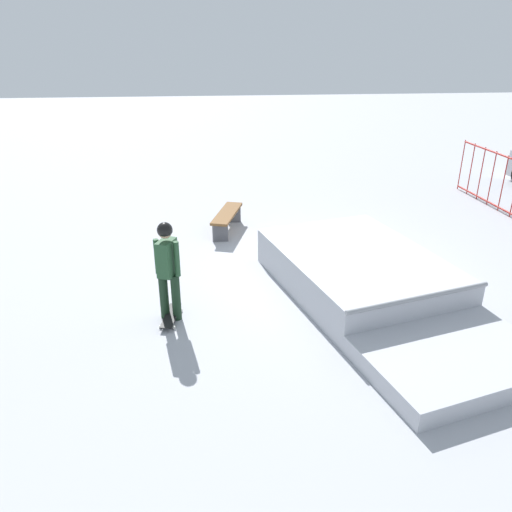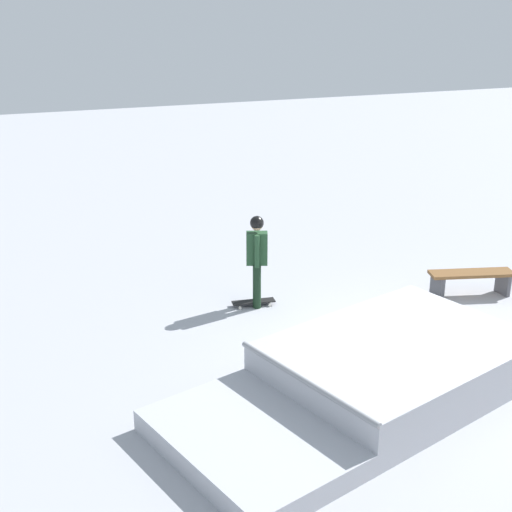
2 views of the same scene
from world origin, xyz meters
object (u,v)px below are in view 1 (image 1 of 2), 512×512
(skater, at_px, (167,264))
(park_bench, at_px, (227,217))
(skate_ramp, at_px, (371,283))
(skateboard, at_px, (171,316))

(skater, height_order, park_bench, skater)
(skate_ramp, relative_size, skater, 3.42)
(skater, xyz_separation_m, park_bench, (-3.96, 1.12, -0.65))
(skate_ramp, distance_m, skateboard, 3.58)
(skate_ramp, height_order, park_bench, skate_ramp)
(skate_ramp, bearing_deg, skater, -99.95)
(skate_ramp, xyz_separation_m, park_bench, (-3.63, -2.42, 0.04))
(skateboard, bearing_deg, skater, 4.85)
(skater, distance_m, skateboard, 0.93)
(skate_ramp, bearing_deg, park_bench, -161.56)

